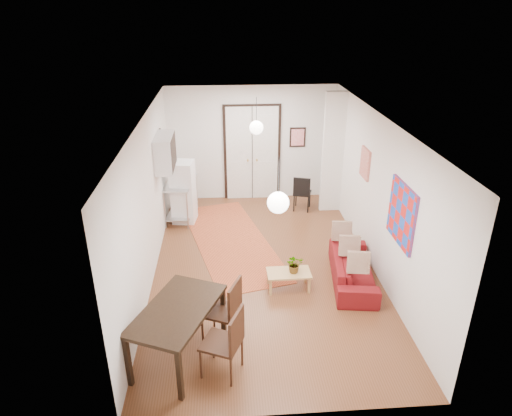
{
  "coord_description": "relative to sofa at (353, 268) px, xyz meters",
  "views": [
    {
      "loc": [
        -0.71,
        -7.6,
        4.74
      ],
      "look_at": [
        -0.15,
        0.03,
        1.25
      ],
      "focal_mm": 32.0,
      "sensor_mm": 36.0,
      "label": 1
    }
  ],
  "objects": [
    {
      "name": "kitchen_counter",
      "position": [
        -3.33,
        2.95,
        0.32
      ],
      "size": [
        0.76,
        1.27,
        0.92
      ],
      "rotation": [
        0.0,
        0.0,
        -0.14
      ],
      "color": "#B4B6B9",
      "rests_on": "floor"
    },
    {
      "name": "kilim_rug",
      "position": [
        -2.2,
        1.7,
        -0.26
      ],
      "size": [
        2.36,
        4.13,
        0.01
      ],
      "primitive_type": "cube",
      "rotation": [
        0.0,
        0.0,
        0.25
      ],
      "color": "#C75B31",
      "rests_on": "floor"
    },
    {
      "name": "dining_table",
      "position": [
        -3.01,
        -1.75,
        0.48
      ],
      "size": [
        1.41,
        1.75,
        0.85
      ],
      "rotation": [
        0.0,
        0.0,
        -0.41
      ],
      "color": "black",
      "rests_on": "floor"
    },
    {
      "name": "stub_partition",
      "position": [
        0.27,
        3.16,
        1.18
      ],
      "size": [
        0.5,
        0.1,
        2.9
      ],
      "primitive_type": "cube",
      "color": "white",
      "rests_on": "floor"
    },
    {
      "name": "fridge",
      "position": [
        -3.25,
        2.79,
        0.46
      ],
      "size": [
        0.58,
        0.58,
        1.45
      ],
      "primitive_type": "cube",
      "rotation": [
        0.0,
        0.0,
        -0.14
      ],
      "color": "white",
      "rests_on": "floor"
    },
    {
      "name": "wall_left",
      "position": [
        -3.68,
        0.61,
        1.18
      ],
      "size": [
        0.02,
        7.0,
        2.9
      ],
      "primitive_type": "cube",
      "color": "white",
      "rests_on": "floor"
    },
    {
      "name": "dining_chair_near",
      "position": [
        -2.41,
        -1.29,
        0.34
      ],
      "size": [
        0.65,
        0.78,
        1.05
      ],
      "rotation": [
        0.0,
        0.0,
        -1.98
      ],
      "color": "#391F12",
      "rests_on": "floor"
    },
    {
      "name": "floor",
      "position": [
        -1.58,
        0.61,
        -0.27
      ],
      "size": [
        7.0,
        7.0,
        0.0
      ],
      "primitive_type": "plane",
      "color": "brown",
      "rests_on": "ground"
    },
    {
      "name": "painting_popart",
      "position": [
        0.5,
        -0.64,
        1.38
      ],
      "size": [
        0.05,
        1.0,
        1.0
      ],
      "primitive_type": "cube",
      "color": "red",
      "rests_on": "wall_right"
    },
    {
      "name": "black_side_chair",
      "position": [
        -0.4,
        3.31,
        0.25
      ],
      "size": [
        0.51,
        0.52,
        0.89
      ],
      "rotation": [
        0.0,
        0.0,
        2.84
      ],
      "color": "black",
      "rests_on": "floor"
    },
    {
      "name": "dining_chair_far",
      "position": [
        -2.41,
        -1.99,
        0.34
      ],
      "size": [
        0.65,
        0.78,
        1.05
      ],
      "rotation": [
        0.0,
        0.0,
        -1.98
      ],
      "color": "#391F12",
      "rests_on": "floor"
    },
    {
      "name": "wall_right",
      "position": [
        0.52,
        0.61,
        1.18
      ],
      "size": [
        0.02,
        7.0,
        2.9
      ],
      "primitive_type": "cube",
      "color": "white",
      "rests_on": "floor"
    },
    {
      "name": "painting_abstract",
      "position": [
        0.5,
        1.41,
        1.53
      ],
      "size": [
        0.05,
        0.5,
        0.6
      ],
      "primitive_type": "cube",
      "color": "beige",
      "rests_on": "wall_right"
    },
    {
      "name": "sofa",
      "position": [
        0.0,
        0.0,
        0.0
      ],
      "size": [
        1.92,
        0.97,
        0.54
      ],
      "primitive_type": "imported",
      "rotation": [
        0.0,
        0.0,
        1.43
      ],
      "color": "maroon",
      "rests_on": "floor"
    },
    {
      "name": "potted_plant",
      "position": [
        -1.11,
        -0.16,
        0.24
      ],
      "size": [
        0.27,
        0.31,
        0.33
      ],
      "primitive_type": "imported",
      "rotation": [
        0.0,
        0.0,
        0.01
      ],
      "color": "#3E692F",
      "rests_on": "coffee_table"
    },
    {
      "name": "pendant_back",
      "position": [
        -1.58,
        2.61,
        1.98
      ],
      "size": [
        0.3,
        0.3,
        0.8
      ],
      "color": "white",
      "rests_on": "ceiling"
    },
    {
      "name": "ceiling",
      "position": [
        -1.58,
        0.61,
        2.63
      ],
      "size": [
        4.2,
        7.0,
        0.02
      ],
      "primitive_type": "cube",
      "color": "white",
      "rests_on": "wall_back"
    },
    {
      "name": "double_doors",
      "position": [
        -1.58,
        4.07,
        0.93
      ],
      "size": [
        1.44,
        0.06,
        2.5
      ],
      "primitive_type": "cube",
      "color": "white",
      "rests_on": "wall_back"
    },
    {
      "name": "wall_cabinet",
      "position": [
        -3.5,
        2.11,
        1.63
      ],
      "size": [
        0.35,
        1.0,
        0.7
      ],
      "primitive_type": "cube",
      "color": "silver",
      "rests_on": "wall_left"
    },
    {
      "name": "wall_front",
      "position": [
        -1.58,
        -2.89,
        1.18
      ],
      "size": [
        4.2,
        0.02,
        2.9
      ],
      "primitive_type": "cube",
      "color": "white",
      "rests_on": "floor"
    },
    {
      "name": "bowl",
      "position": [
        -3.33,
        2.65,
        0.68
      ],
      "size": [
        0.26,
        0.26,
        0.05
      ],
      "primitive_type": "imported",
      "rotation": [
        0.0,
        0.0,
        -0.27
      ],
      "color": "beige",
      "rests_on": "kitchen_counter"
    },
    {
      "name": "coffee_table",
      "position": [
        -1.21,
        -0.16,
        0.03
      ],
      "size": [
        0.78,
        0.44,
        0.34
      ],
      "rotation": [
        0.0,
        0.0,
        0.01
      ],
      "color": "tan",
      "rests_on": "floor"
    },
    {
      "name": "print_left",
      "position": [
        -3.65,
        2.61,
        1.68
      ],
      "size": [
        0.03,
        0.44,
        0.54
      ],
      "primitive_type": "cube",
      "color": "#9F6D42",
      "rests_on": "wall_left"
    },
    {
      "name": "pendant_front",
      "position": [
        -1.58,
        -1.39,
        1.98
      ],
      "size": [
        0.3,
        0.3,
        0.8
      ],
      "color": "white",
      "rests_on": "ceiling"
    },
    {
      "name": "wall_back",
      "position": [
        -1.58,
        4.11,
        1.18
      ],
      "size": [
        4.2,
        0.02,
        2.9
      ],
      "primitive_type": "cube",
      "color": "white",
      "rests_on": "floor"
    },
    {
      "name": "soap_bottle",
      "position": [
        -3.33,
        3.2,
        0.74
      ],
      "size": [
        0.11,
        0.11,
        0.19
      ],
      "primitive_type": "imported",
      "rotation": [
        0.0,
        0.0,
        -0.27
      ],
      "color": "#53A9B5",
      "rests_on": "kitchen_counter"
    },
    {
      "name": "poster_back",
      "position": [
        -0.43,
        4.08,
        1.33
      ],
      "size": [
        0.4,
        0.03,
        0.5
      ],
      "primitive_type": "cube",
      "color": "red",
      "rests_on": "wall_back"
    }
  ]
}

